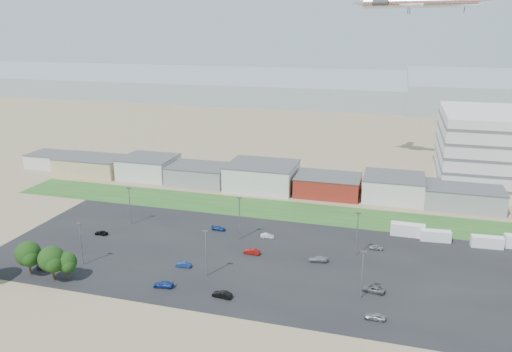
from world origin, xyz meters
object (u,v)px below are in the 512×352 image
(parked_car_10, at_px, (45,267))
(parked_car_13, at_px, (222,294))
(parked_car_12, at_px, (318,259))
(box_trailer_a, at_px, (408,230))
(parked_car_2, at_px, (375,316))
(parked_car_5, at_px, (101,233))
(parked_car_11, at_px, (267,236))
(parked_car_6, at_px, (219,228))
(parked_car_0, at_px, (373,289))
(parked_car_8, at_px, (376,247))
(parked_car_3, at_px, (163,284))
(airliner, at_px, (419,2))
(parked_car_4, at_px, (184,265))
(parked_car_7, at_px, (252,252))

(parked_car_10, xyz_separation_m, parked_car_13, (41.62, -0.54, 0.07))
(parked_car_12, xyz_separation_m, parked_car_13, (-15.60, -20.76, 0.03))
(parked_car_10, bearing_deg, box_trailer_a, -61.09)
(parked_car_2, xyz_separation_m, parked_car_12, (-13.82, 20.37, -0.01))
(box_trailer_a, xyz_separation_m, parked_car_5, (-75.56, -21.34, -1.01))
(parked_car_5, distance_m, parked_car_11, 42.68)
(parked_car_5, bearing_deg, box_trailer_a, 103.81)
(parked_car_2, height_order, parked_car_5, parked_car_2)
(parked_car_2, distance_m, parked_car_6, 52.27)
(parked_car_0, xyz_separation_m, parked_car_2, (0.92, -10.14, -0.00))
(parked_car_8, distance_m, parked_car_13, 41.82)
(parked_car_2, relative_size, parked_car_10, 0.93)
(parked_car_3, relative_size, parked_car_13, 1.06)
(parked_car_0, xyz_separation_m, parked_car_12, (-12.91, 10.23, -0.01))
(parked_car_13, bearing_deg, airliner, 167.55)
(parked_car_5, height_order, parked_car_10, parked_car_10)
(airliner, distance_m, parked_car_0, 108.47)
(airliner, height_order, parked_car_12, airliner)
(airliner, xyz_separation_m, parked_car_2, (-4.79, -101.34, -58.46))
(airliner, relative_size, parked_car_3, 10.63)
(box_trailer_a, relative_size, parked_car_11, 2.48)
(parked_car_8, bearing_deg, parked_car_4, 114.74)
(parked_car_3, bearing_deg, parked_car_13, 81.59)
(box_trailer_a, relative_size, parked_car_5, 2.49)
(parked_car_5, bearing_deg, parked_car_12, 88.27)
(parked_car_2, distance_m, parked_car_11, 41.32)
(parked_car_7, relative_size, parked_car_8, 1.18)
(parked_car_5, xyz_separation_m, parked_car_13, (40.35, -20.54, 0.08))
(parked_car_3, xyz_separation_m, parked_car_13, (12.98, -0.48, 0.04))
(parked_car_0, distance_m, parked_car_6, 46.08)
(parked_car_0, bearing_deg, parked_car_6, -109.92)
(parked_car_5, relative_size, parked_car_10, 0.84)
(parked_car_7, relative_size, parked_car_12, 0.90)
(parked_car_6, relative_size, parked_car_7, 0.95)
(parked_car_7, bearing_deg, parked_car_0, 74.27)
(airliner, bearing_deg, parked_car_11, -105.61)
(parked_car_0, bearing_deg, parked_car_11, -118.70)
(parked_car_5, height_order, parked_car_7, parked_car_7)
(parked_car_11, bearing_deg, parked_car_5, 97.47)
(box_trailer_a, relative_size, airliner, 0.19)
(parked_car_8, distance_m, parked_car_12, 16.12)
(parked_car_4, height_order, parked_car_5, parked_car_4)
(box_trailer_a, distance_m, parked_car_12, 28.83)
(parked_car_12, bearing_deg, parked_car_3, -62.48)
(parked_car_0, xyz_separation_m, parked_car_7, (-28.46, 9.84, 0.00))
(box_trailer_a, xyz_separation_m, parked_car_8, (-7.18, -10.84, -1.02))
(parked_car_4, bearing_deg, parked_car_8, 115.43)
(parked_car_3, distance_m, parked_car_7, 23.78)
(parked_car_3, bearing_deg, parked_car_12, 119.07)
(parked_car_11, relative_size, parked_car_13, 0.85)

